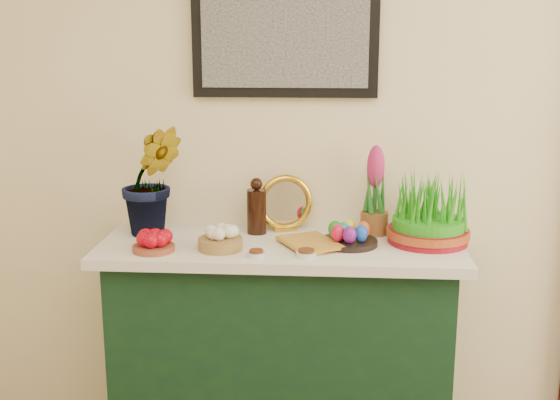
{
  "coord_description": "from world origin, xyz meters",
  "views": [
    {
      "loc": [
        -0.21,
        -0.6,
        1.67
      ],
      "look_at": [
        -0.39,
        1.95,
        1.07
      ],
      "focal_mm": 45.0,
      "sensor_mm": 36.0,
      "label": 1
    }
  ],
  "objects_px": {
    "hyacinth_green": "(151,163)",
    "mirror": "(285,203)",
    "book": "(288,245)",
    "wheatgrass_sabzeh": "(429,214)",
    "sideboard": "(281,352)"
  },
  "relations": [
    {
      "from": "hyacinth_green",
      "to": "mirror",
      "type": "height_order",
      "value": "hyacinth_green"
    },
    {
      "from": "mirror",
      "to": "book",
      "type": "distance_m",
      "value": 0.29
    },
    {
      "from": "hyacinth_green",
      "to": "book",
      "type": "height_order",
      "value": "hyacinth_green"
    },
    {
      "from": "book",
      "to": "wheatgrass_sabzeh",
      "type": "relative_size",
      "value": 0.74
    },
    {
      "from": "wheatgrass_sabzeh",
      "to": "sideboard",
      "type": "bearing_deg",
      "value": -176.37
    },
    {
      "from": "sideboard",
      "to": "book",
      "type": "height_order",
      "value": "book"
    },
    {
      "from": "hyacinth_green",
      "to": "book",
      "type": "bearing_deg",
      "value": -36.21
    },
    {
      "from": "wheatgrass_sabzeh",
      "to": "mirror",
      "type": "bearing_deg",
      "value": 165.46
    },
    {
      "from": "hyacinth_green",
      "to": "sideboard",
      "type": "bearing_deg",
      "value": -27.36
    },
    {
      "from": "mirror",
      "to": "book",
      "type": "height_order",
      "value": "mirror"
    },
    {
      "from": "hyacinth_green",
      "to": "book",
      "type": "distance_m",
      "value": 0.64
    },
    {
      "from": "wheatgrass_sabzeh",
      "to": "hyacinth_green",
      "type": "bearing_deg",
      "value": 177.85
    },
    {
      "from": "sideboard",
      "to": "hyacinth_green",
      "type": "distance_m",
      "value": 0.92
    },
    {
      "from": "book",
      "to": "sideboard",
      "type": "bearing_deg",
      "value": 81.43
    },
    {
      "from": "sideboard",
      "to": "wheatgrass_sabzeh",
      "type": "distance_m",
      "value": 0.81
    }
  ]
}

